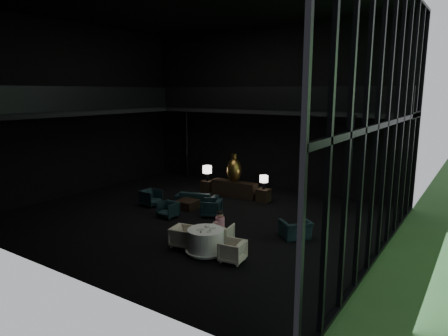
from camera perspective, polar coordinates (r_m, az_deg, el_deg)
The scene contains 35 objects.
floor at distance 16.00m, azimuth -4.18°, elevation -6.96°, with size 14.00×12.00×0.02m, color black.
ceiling at distance 15.54m, azimuth -4.62°, elevation 22.38°, with size 14.00×12.00×0.02m, color black.
wall_back at distance 20.31m, azimuth 6.22°, elevation 8.31°, with size 14.00×0.04×8.00m, color black.
wall_front at distance 11.18m, azimuth -23.80°, elevation 5.37°, with size 14.00×0.04×8.00m, color black.
wall_left at distance 20.33m, azimuth -20.26°, elevation 7.71°, with size 0.04×12.00×8.00m, color black.
curtain_wall at distance 12.26m, azimuth 22.26°, elevation 5.90°, with size 0.20×12.00×8.00m, color black, non-canonical shape.
mezzanine_left at distance 19.53m, azimuth -18.51°, elevation 7.71°, with size 2.00×12.00×0.25m, color black.
mezzanine_back at distance 18.97m, azimuth 7.50°, elevation 8.10°, with size 12.00×2.00×0.25m, color black.
railing_left at distance 18.74m, azimuth -16.71°, elevation 9.54°, with size 0.06×12.00×1.00m, color black.
railing_back at distance 18.06m, azimuth 6.12°, elevation 9.90°, with size 12.00×0.06×1.00m, color black.
column_nw at distance 22.99m, azimuth -5.37°, elevation 3.61°, with size 0.24×0.24×4.00m, color black.
column_ne at distance 16.88m, azimuth 17.43°, elevation 0.51°, with size 0.24×0.24×4.00m, color black.
console at distance 18.89m, azimuth 1.50°, elevation -2.99°, with size 2.29×0.52×0.73m, color black.
bronze_urn at distance 18.67m, azimuth 1.47°, elevation -0.26°, with size 0.70×0.70×1.30m.
side_table_left at distance 19.80m, azimuth -2.39°, elevation -2.60°, with size 0.50×0.50×0.55m, color black.
table_lamp_left at distance 19.63m, azimuth -2.42°, elevation -0.30°, with size 0.45×0.45×0.75m.
side_table_right at distance 18.06m, azimuth 5.67°, elevation -3.92°, with size 0.53×0.53×0.58m, color black.
table_lamp_right at distance 17.89m, azimuth 5.71°, elevation -1.64°, with size 0.37×0.37×0.62m.
sofa at distance 17.76m, azimuth -3.90°, elevation -4.04°, with size 1.66×0.48×0.65m, color black.
lounge_armchair_west at distance 17.64m, azimuth -10.39°, elevation -4.09°, with size 0.75×0.71×0.78m, color black.
lounge_armchair_east at distance 15.91m, azimuth -1.81°, elevation -5.63°, with size 0.72×0.68×0.74m, color black.
lounge_armchair_south at distance 15.93m, azimuth -8.00°, elevation -5.95°, with size 0.60×0.56×0.62m, color black.
window_armchair at distance 13.84m, azimuth 10.19°, elevation -8.40°, with size 0.84×0.54×0.73m, color black.
coffee_table at distance 17.05m, azimuth -5.28°, elevation -5.20°, with size 0.82×0.82×0.36m, color black.
dining_table at distance 12.49m, azimuth -2.65°, elevation -10.58°, with size 1.27×1.27×0.75m.
dining_chair_north at distance 13.24m, azimuth -0.38°, elevation -9.32°, with size 0.63×0.59×0.65m, color silver.
dining_chair_east at distance 11.88m, azimuth 1.20°, elevation -11.80°, with size 0.61×0.57×0.63m, color beige.
dining_chair_west at distance 13.01m, azimuth -5.82°, elevation -9.68°, with size 0.66×0.62×0.68m, color beige.
child at distance 13.07m, azimuth -0.57°, elevation -7.50°, with size 0.30×0.30×0.65m.
plate_a at distance 12.28m, azimuth -3.41°, elevation -8.82°, with size 0.23×0.23×0.01m, color white.
plate_b at distance 12.40m, azimuth -1.59°, elevation -8.61°, with size 0.20×0.20×0.01m, color white.
saucer at distance 12.13m, azimuth -2.18°, elevation -9.07°, with size 0.16×0.16×0.01m, color white.
coffee_cup at distance 12.16m, azimuth -1.97°, elevation -8.84°, with size 0.07×0.07×0.06m, color white.
cereal_bowl at distance 12.49m, azimuth -2.41°, elevation -8.30°, with size 0.17×0.17×0.08m, color white.
cream_pot at distance 12.05m, azimuth -3.32°, elevation -9.09°, with size 0.06×0.06×0.07m, color #99999E.
Camera 1 is at (9.40, -11.98, 4.90)m, focal length 32.00 mm.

